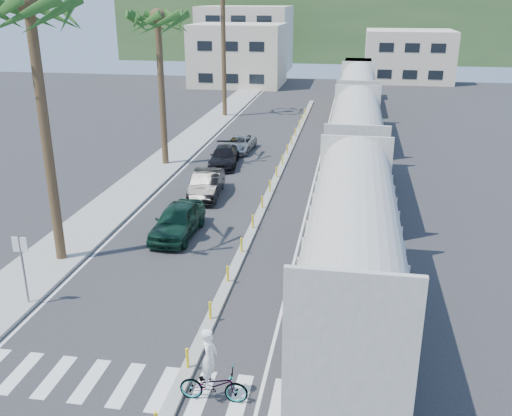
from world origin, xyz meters
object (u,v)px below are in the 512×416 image
Objects in this scene: car_lead at (178,220)px; cyclist at (213,378)px; car_second at (207,184)px; street_sign at (22,260)px.

cyclist reaches higher than car_lead.
car_second is 18.71m from cyclist.
street_sign reaches higher than cyclist.
street_sign is 1.23× the size of cyclist.
street_sign is 8.63m from car_lead.
car_second is (-0.08, 6.15, -0.04)m from car_lead.
cyclist is (4.75, -11.93, -0.02)m from car_lead.
street_sign is 9.51m from cyclist.
cyclist is at bearing -67.10° from car_lead.
cyclist is (8.44, -4.22, -1.18)m from street_sign.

